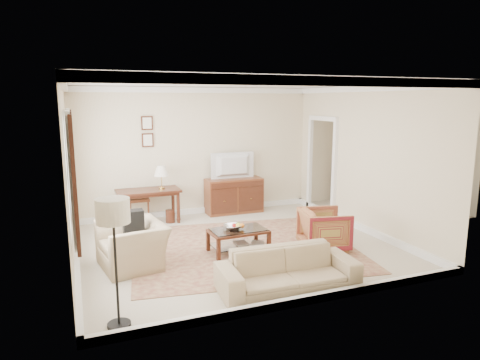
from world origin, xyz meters
TOP-DOWN VIEW (x-y plane):
  - room_shell at (0.00, 0.00)m, footprint 5.51×5.01m
  - annex_bedroom at (4.49, 1.15)m, footprint 3.00×2.70m
  - window_front at (-2.70, -0.70)m, footprint 0.12×1.56m
  - window_rear at (-2.70, 0.90)m, footprint 0.12×1.56m
  - doorway at (2.71, 1.50)m, footprint 0.10×1.12m
  - rug at (0.08, -0.19)m, footprint 4.29×3.83m
  - writing_desk at (-1.22, 2.07)m, footprint 1.34×0.67m
  - desk_chair at (-1.39, 2.42)m, footprint 0.52×0.52m
  - desk_lamp at (-0.92, 2.07)m, footprint 0.32×0.32m
  - framed_prints at (-1.12, 2.47)m, footprint 0.25×0.04m
  - sideboard at (0.80, 2.22)m, footprint 1.32×0.51m
  - tv at (0.80, 2.20)m, footprint 0.99×0.57m
  - coffee_table at (-0.08, -0.34)m, footprint 1.01×0.61m
  - fruit_bowl at (-0.17, -0.30)m, footprint 0.42×0.42m
  - book_a at (-0.14, -0.35)m, footprint 0.28×0.04m
  - book_b at (0.13, -0.41)m, footprint 0.26×0.16m
  - striped_armchair at (1.38, -0.76)m, footprint 0.88×0.92m
  - club_armchair at (-1.87, -0.32)m, footprint 0.87×1.18m
  - backpack at (-1.83, -0.19)m, footprint 0.23×0.33m
  - sofa at (0.02, -1.98)m, footprint 1.97×0.68m
  - floor_lamp at (-2.28, -2.15)m, footprint 0.38×0.38m

SIDE VIEW (x-z plane):
  - rug at x=0.08m, z-range 0.00..0.01m
  - book_b at x=0.13m, z-range -0.03..0.35m
  - book_a at x=-0.14m, z-range -0.02..0.35m
  - coffee_table at x=-0.08m, z-range 0.11..0.53m
  - annex_bedroom at x=4.49m, z-range -1.11..1.79m
  - sofa at x=0.02m, z-range 0.00..0.76m
  - striped_armchair at x=1.38m, z-range 0.00..0.80m
  - sideboard at x=0.80m, z-range 0.00..0.81m
  - fruit_bowl at x=-0.17m, z-range 0.42..0.52m
  - club_armchair at x=-1.87m, z-range 0.00..0.95m
  - desk_chair at x=-1.39m, z-range 0.00..1.05m
  - writing_desk at x=-1.22m, z-range 0.25..0.98m
  - backpack at x=-1.83m, z-range 0.52..0.92m
  - desk_lamp at x=-0.92m, z-range 0.73..1.23m
  - doorway at x=2.71m, z-range -0.05..2.20m
  - floor_lamp at x=-2.28m, z-range 0.52..2.05m
  - tv at x=0.80m, z-range 1.24..1.37m
  - window_front at x=-2.70m, z-range 0.65..2.45m
  - window_rear at x=-2.70m, z-range 0.65..2.45m
  - framed_prints at x=-1.12m, z-range 1.60..2.28m
  - room_shell at x=0.00m, z-range 1.02..3.93m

